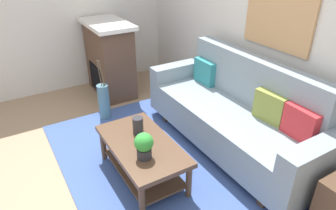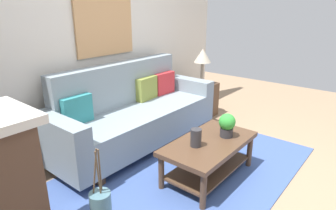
# 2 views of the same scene
# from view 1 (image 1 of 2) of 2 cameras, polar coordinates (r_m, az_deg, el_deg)

# --- Properties ---
(ground_plane) EXTENTS (9.19, 9.19, 0.00)m
(ground_plane) POSITION_cam_1_polar(r_m,az_deg,el_deg) (3.33, -9.00, -13.81)
(ground_plane) COLOR #9E7F60
(wall_back) EXTENTS (5.19, 0.10, 2.70)m
(wall_back) POSITION_cam_1_polar(r_m,az_deg,el_deg) (3.73, 19.00, 13.52)
(wall_back) COLOR silver
(wall_back) RESTS_ON ground_plane
(wall_left) EXTENTS (0.10, 4.91, 2.70)m
(wall_left) POSITION_cam_1_polar(r_m,az_deg,el_deg) (5.22, -17.16, 17.72)
(wall_left) COLOR silver
(wall_left) RESTS_ON ground_plane
(area_rug) EXTENTS (2.97, 2.00, 0.01)m
(area_rug) POSITION_cam_1_polar(r_m,az_deg,el_deg) (3.48, -1.27, -11.05)
(area_rug) COLOR #3D5693
(area_rug) RESTS_ON ground_plane
(couch) EXTENTS (2.40, 0.84, 1.08)m
(couch) POSITION_cam_1_polar(r_m,az_deg,el_deg) (3.62, 12.42, -1.80)
(couch) COLOR gray
(couch) RESTS_ON ground_plane
(throw_pillow_teal) EXTENTS (0.36, 0.12, 0.32)m
(throw_pillow_teal) POSITION_cam_1_polar(r_m,az_deg,el_deg) (4.10, 7.02, 6.24)
(throw_pillow_teal) COLOR teal
(throw_pillow_teal) RESTS_ON couch
(throw_pillow_olive) EXTENTS (0.37, 0.15, 0.32)m
(throw_pillow_olive) POSITION_cam_1_polar(r_m,az_deg,el_deg) (3.37, 18.72, -0.35)
(throw_pillow_olive) COLOR olive
(throw_pillow_olive) RESTS_ON couch
(throw_pillow_crimson) EXTENTS (0.36, 0.14, 0.32)m
(throw_pillow_crimson) POSITION_cam_1_polar(r_m,az_deg,el_deg) (3.18, 23.71, -3.18)
(throw_pillow_crimson) COLOR red
(throw_pillow_crimson) RESTS_ON couch
(coffee_table) EXTENTS (1.10, 0.60, 0.43)m
(coffee_table) POSITION_cam_1_polar(r_m,az_deg,el_deg) (3.15, -4.90, -8.84)
(coffee_table) COLOR #513826
(coffee_table) RESTS_ON ground_plane
(tabletop_vase) EXTENTS (0.11, 0.11, 0.19)m
(tabletop_vase) POSITION_cam_1_polar(r_m,az_deg,el_deg) (3.18, -5.67, -3.86)
(tabletop_vase) COLOR #2D2D33
(tabletop_vase) RESTS_ON coffee_table
(potted_plant_tabletop) EXTENTS (0.18, 0.18, 0.26)m
(potted_plant_tabletop) POSITION_cam_1_polar(r_m,az_deg,el_deg) (2.81, -4.55, -7.51)
(potted_plant_tabletop) COLOR #2D2D33
(potted_plant_tabletop) RESTS_ON coffee_table
(fireplace) EXTENTS (1.02, 0.58, 1.16)m
(fireplace) POSITION_cam_1_polar(r_m,az_deg,el_deg) (4.93, -10.94, 8.60)
(fireplace) COLOR brown
(fireplace) RESTS_ON ground_plane
(floor_vase) EXTENTS (0.16, 0.16, 0.51)m
(floor_vase) POSITION_cam_1_polar(r_m,az_deg,el_deg) (4.29, -11.95, 0.55)
(floor_vase) COLOR slate
(floor_vase) RESTS_ON ground_plane
(floor_vase_branch_a) EXTENTS (0.04, 0.05, 0.36)m
(floor_vase_branch_a) POSITION_cam_1_polar(r_m,az_deg,el_deg) (4.09, -12.46, 5.82)
(floor_vase_branch_a) COLOR brown
(floor_vase_branch_a) RESTS_ON floor_vase
(floor_vase_branch_b) EXTENTS (0.04, 0.05, 0.36)m
(floor_vase_branch_b) POSITION_cam_1_polar(r_m,az_deg,el_deg) (4.12, -12.38, 6.00)
(floor_vase_branch_b) COLOR brown
(floor_vase_branch_b) RESTS_ON floor_vase
(floor_vase_branch_c) EXTENTS (0.04, 0.04, 0.36)m
(floor_vase_branch_c) POSITION_cam_1_polar(r_m,az_deg,el_deg) (4.11, -12.83, 5.90)
(floor_vase_branch_c) COLOR brown
(floor_vase_branch_c) RESTS_ON floor_vase
(framed_painting) EXTENTS (0.90, 0.03, 0.80)m
(framed_painting) POSITION_cam_1_polar(r_m,az_deg,el_deg) (3.56, 20.18, 16.17)
(framed_painting) COLOR tan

